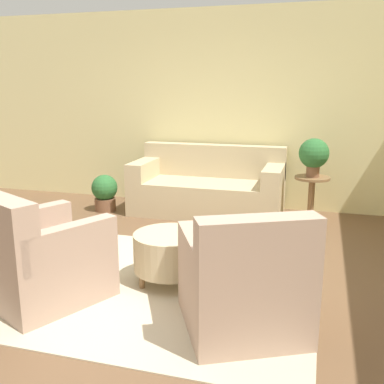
{
  "coord_description": "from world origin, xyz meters",
  "views": [
    {
      "loc": [
        1.31,
        -3.46,
        1.75
      ],
      "look_at": [
        0.15,
        0.55,
        0.75
      ],
      "focal_mm": 42.0,
      "sensor_mm": 36.0,
      "label": 1
    }
  ],
  "objects_px": {
    "couch": "(208,189)",
    "ottoman_table": "(170,252)",
    "armchair_right": "(244,285)",
    "side_table": "(311,193)",
    "armchair_left": "(39,260)",
    "potted_plant_on_side_table": "(314,154)",
    "potted_plant_floor": "(105,192)"
  },
  "relations": [
    {
      "from": "couch",
      "to": "potted_plant_floor",
      "type": "distance_m",
      "value": 1.47
    },
    {
      "from": "ottoman_table",
      "to": "armchair_left",
      "type": "bearing_deg",
      "value": -145.55
    },
    {
      "from": "armchair_left",
      "to": "potted_plant_on_side_table",
      "type": "height_order",
      "value": "potted_plant_on_side_table"
    },
    {
      "from": "potted_plant_on_side_table",
      "to": "armchair_left",
      "type": "bearing_deg",
      "value": -126.26
    },
    {
      "from": "couch",
      "to": "armchair_right",
      "type": "bearing_deg",
      "value": -71.14
    },
    {
      "from": "potted_plant_on_side_table",
      "to": "potted_plant_floor",
      "type": "height_order",
      "value": "potted_plant_on_side_table"
    },
    {
      "from": "armchair_right",
      "to": "potted_plant_floor",
      "type": "xyz_separation_m",
      "value": [
        -2.44,
        2.65,
        -0.08
      ]
    },
    {
      "from": "armchair_left",
      "to": "side_table",
      "type": "distance_m",
      "value": 3.51
    },
    {
      "from": "couch",
      "to": "side_table",
      "type": "height_order",
      "value": "couch"
    },
    {
      "from": "couch",
      "to": "potted_plant_floor",
      "type": "bearing_deg",
      "value": -167.51
    },
    {
      "from": "ottoman_table",
      "to": "armchair_right",
      "type": "bearing_deg",
      "value": -39.25
    },
    {
      "from": "armchair_left",
      "to": "ottoman_table",
      "type": "bearing_deg",
      "value": 34.45
    },
    {
      "from": "ottoman_table",
      "to": "potted_plant_on_side_table",
      "type": "height_order",
      "value": "potted_plant_on_side_table"
    },
    {
      "from": "couch",
      "to": "armchair_left",
      "type": "bearing_deg",
      "value": -102.87
    },
    {
      "from": "side_table",
      "to": "potted_plant_floor",
      "type": "xyz_separation_m",
      "value": [
        -2.83,
        -0.18,
        -0.13
      ]
    },
    {
      "from": "ottoman_table",
      "to": "potted_plant_on_side_table",
      "type": "xyz_separation_m",
      "value": [
        1.16,
        2.2,
        0.6
      ]
    },
    {
      "from": "couch",
      "to": "side_table",
      "type": "distance_m",
      "value": 1.41
    },
    {
      "from": "potted_plant_floor",
      "to": "armchair_right",
      "type": "bearing_deg",
      "value": -47.31
    },
    {
      "from": "armchair_right",
      "to": "side_table",
      "type": "relative_size",
      "value": 1.86
    },
    {
      "from": "armchair_right",
      "to": "couch",
      "type": "bearing_deg",
      "value": 108.86
    },
    {
      "from": "couch",
      "to": "ottoman_table",
      "type": "distance_m",
      "value": 2.35
    },
    {
      "from": "armchair_left",
      "to": "side_table",
      "type": "xyz_separation_m",
      "value": [
        2.07,
        2.83,
        0.05
      ]
    },
    {
      "from": "armchair_right",
      "to": "ottoman_table",
      "type": "distance_m",
      "value": 1.0
    },
    {
      "from": "couch",
      "to": "armchair_right",
      "type": "height_order",
      "value": "armchair_right"
    },
    {
      "from": "ottoman_table",
      "to": "couch",
      "type": "bearing_deg",
      "value": 95.9
    },
    {
      "from": "armchair_right",
      "to": "side_table",
      "type": "xyz_separation_m",
      "value": [
        0.38,
        2.83,
        0.05
      ]
    },
    {
      "from": "armchair_right",
      "to": "potted_plant_floor",
      "type": "distance_m",
      "value": 3.6
    },
    {
      "from": "armchair_right",
      "to": "potted_plant_on_side_table",
      "type": "distance_m",
      "value": 2.91
    },
    {
      "from": "side_table",
      "to": "potted_plant_on_side_table",
      "type": "relative_size",
      "value": 1.26
    },
    {
      "from": "side_table",
      "to": "potted_plant_floor",
      "type": "bearing_deg",
      "value": -176.36
    },
    {
      "from": "side_table",
      "to": "armchair_left",
      "type": "bearing_deg",
      "value": -126.26
    },
    {
      "from": "potted_plant_floor",
      "to": "couch",
      "type": "bearing_deg",
      "value": 12.49
    }
  ]
}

